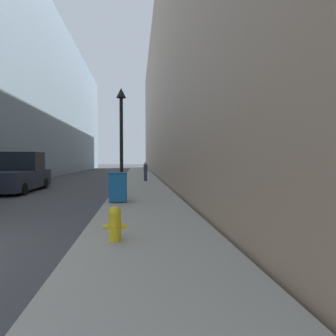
# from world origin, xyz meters

# --- Properties ---
(sidewalk_right) EXTENTS (3.20, 60.00, 0.13)m
(sidewalk_right) POSITION_xyz_m (5.03, 18.00, 0.06)
(sidewalk_right) COLOR #9E998E
(sidewalk_right) RESTS_ON ground
(building_left_glass) EXTENTS (12.00, 60.00, 18.47)m
(building_left_glass) POSITION_xyz_m (-10.03, 26.00, 9.24)
(building_left_glass) COLOR #849EB2
(building_left_glass) RESTS_ON ground
(building_right_stone) EXTENTS (12.00, 60.00, 19.86)m
(building_right_stone) POSITION_xyz_m (12.72, 26.00, 9.93)
(building_right_stone) COLOR #9E7F66
(building_right_stone) RESTS_ON ground
(fire_hydrant) EXTENTS (0.50, 0.39, 0.72)m
(fire_hydrant) POSITION_xyz_m (4.24, 0.86, 0.51)
(fire_hydrant) COLOR yellow
(fire_hydrant) RESTS_ON sidewalk_right
(trash_bin) EXTENTS (0.71, 0.70, 1.19)m
(trash_bin) POSITION_xyz_m (3.95, 6.04, 0.74)
(trash_bin) COLOR #19609E
(trash_bin) RESTS_ON sidewalk_right
(lamppost) EXTENTS (0.48, 0.48, 5.27)m
(lamppost) POSITION_xyz_m (3.95, 8.59, 3.36)
(lamppost) COLOR black
(lamppost) RESTS_ON sidewalk_right
(pickup_truck) EXTENTS (2.20, 5.17, 2.29)m
(pickup_truck) POSITION_xyz_m (-2.11, 11.37, 0.92)
(pickup_truck) COLOR #232838
(pickup_truck) RESTS_ON ground
(pedestrian_on_sidewalk) EXTENTS (0.31, 0.20, 1.54)m
(pedestrian_on_sidewalk) POSITION_xyz_m (5.40, 16.25, 0.90)
(pedestrian_on_sidewalk) COLOR #2D3347
(pedestrian_on_sidewalk) RESTS_ON sidewalk_right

